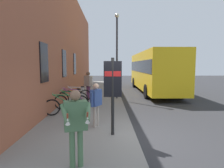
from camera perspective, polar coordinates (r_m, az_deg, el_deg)
name	(u,v)px	position (r m, az deg, el deg)	size (l,w,h in m)	color
ground	(138,101)	(12.10, 7.77, -5.28)	(60.00, 60.00, 0.00)	#2D2D30
sidewalk_pavement	(96,96)	(13.94, -4.79, -3.54)	(24.00, 3.50, 0.12)	gray
station_facade	(70,44)	(15.10, -12.62, 11.67)	(22.00, 0.65, 7.81)	#9E563D
bicycle_mid_rack	(65,106)	(8.54, -14.22, -6.53)	(0.58, 1.74, 0.97)	black
bicycle_by_door	(71,102)	(9.44, -12.26, -5.32)	(0.48, 1.76, 0.97)	black
bicycle_beside_lamp	(72,98)	(10.40, -12.01, -4.30)	(0.48, 1.77, 0.97)	black
bicycle_far_end	(77,96)	(11.33, -10.70, -3.46)	(0.68, 1.70, 0.97)	black
transit_info_sign	(113,84)	(5.76, 0.21, -0.01)	(0.10, 0.55, 2.40)	black
city_bus	(153,70)	(16.53, 12.41, 4.26)	(10.53, 2.73, 3.35)	yellow
pedestrian_by_facade	(96,100)	(6.64, -4.85, -4.98)	(0.52, 0.42, 1.55)	#B2A599
pedestrian_near_bus	(88,83)	(11.94, -7.22, 0.41)	(0.52, 0.55, 1.77)	#723F72
tourist_with_hotdogs	(76,120)	(4.06, -10.92, -10.75)	(0.66, 0.66, 1.67)	#4C724C
street_lamp	(117,49)	(12.33, 1.51, 10.58)	(0.28, 0.28, 5.47)	#333338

